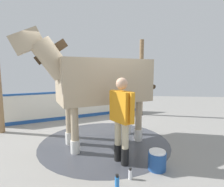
% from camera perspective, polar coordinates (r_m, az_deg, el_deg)
% --- Properties ---
extents(ground_plane, '(16.00, 16.00, 0.02)m').
position_cam_1_polar(ground_plane, '(4.80, -3.38, -14.36)').
color(ground_plane, gray).
extents(wet_patch, '(3.16, 3.16, 0.00)m').
position_cam_1_polar(wet_patch, '(4.60, -2.33, -15.19)').
color(wet_patch, '#42444C').
rests_on(wet_patch, ground).
extents(barrier_wall, '(4.45, 2.77, 1.02)m').
position_cam_1_polar(barrier_wall, '(6.77, -10.88, -3.75)').
color(barrier_wall, silver).
rests_on(barrier_wall, ground).
extents(roof_post_far, '(0.16, 0.16, 2.94)m').
position_cam_1_polar(roof_post_far, '(7.10, 9.33, 4.92)').
color(roof_post_far, olive).
rests_on(roof_post_far, ground).
extents(horse, '(3.06, 2.12, 2.61)m').
position_cam_1_polar(horse, '(4.21, -3.83, 3.89)').
color(horse, tan).
rests_on(horse, ground).
extents(handler, '(0.48, 0.51, 1.64)m').
position_cam_1_polar(handler, '(3.36, 3.10, -6.88)').
color(handler, black).
rests_on(handler, ground).
extents(wash_bucket, '(0.32, 0.32, 0.35)m').
position_cam_1_polar(wash_bucket, '(3.50, 14.26, -20.02)').
color(wash_bucket, '#1E478C').
rests_on(wash_bucket, ground).
extents(bottle_shampoo, '(0.06, 0.06, 0.19)m').
position_cam_1_polar(bottle_shampoo, '(3.20, 5.85, -24.31)').
color(bottle_shampoo, white).
rests_on(bottle_shampoo, ground).
extents(bottle_spray, '(0.07, 0.07, 0.23)m').
position_cam_1_polar(bottle_spray, '(2.98, 1.63, -26.55)').
color(bottle_spray, blue).
rests_on(bottle_spray, ground).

